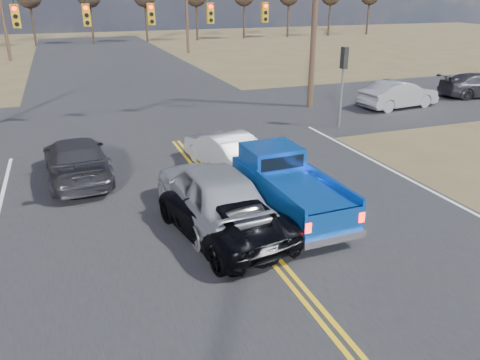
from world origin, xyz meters
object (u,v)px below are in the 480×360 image
object	(u,v)px
white_car_queue	(224,150)
cross_car_east_near	(399,94)
pickup_truck	(287,187)
black_suv	(222,212)
silver_suv	(212,192)
dgrey_car_queue	(76,159)
cross_car_east_far	(479,85)

from	to	relation	value
white_car_queue	cross_car_east_near	world-z (taller)	cross_car_east_near
pickup_truck	cross_car_east_near	size ratio (longest dim) A/B	1.03
black_suv	white_car_queue	xyz separation A→B (m)	(1.77, 5.00, 0.04)
silver_suv	black_suv	size ratio (longest dim) A/B	1.08
dgrey_car_queue	cross_car_east_near	xyz separation A→B (m)	(18.01, 5.14, 0.05)
pickup_truck	cross_car_east_near	bearing A→B (deg)	38.91
pickup_truck	cross_car_east_near	xyz separation A→B (m)	(12.23, 10.45, -0.10)
dgrey_car_queue	pickup_truck	bearing A→B (deg)	134.52
white_car_queue	dgrey_car_queue	world-z (taller)	dgrey_car_queue
pickup_truck	white_car_queue	distance (m)	4.49
silver_suv	cross_car_east_far	bearing A→B (deg)	-156.70
pickup_truck	dgrey_car_queue	distance (m)	7.85
black_suv	white_car_queue	world-z (taller)	white_car_queue
pickup_truck	white_car_queue	size ratio (longest dim) A/B	1.13
white_car_queue	cross_car_east_near	bearing A→B (deg)	-163.35
white_car_queue	cross_car_east_far	bearing A→B (deg)	-169.60
dgrey_car_queue	cross_car_east_far	world-z (taller)	dgrey_car_queue
pickup_truck	cross_car_east_far	xyz separation A→B (m)	(19.05, 11.19, -0.15)
pickup_truck	dgrey_car_queue	bearing A→B (deg)	135.81
white_car_queue	dgrey_car_queue	distance (m)	5.37
black_suv	white_car_queue	bearing A→B (deg)	-119.44
silver_suv	black_suv	bearing A→B (deg)	86.43
black_suv	cross_car_east_near	xyz separation A→B (m)	(14.48, 10.99, 0.11)
white_car_queue	dgrey_car_queue	xyz separation A→B (m)	(-5.31, 0.85, 0.03)
pickup_truck	cross_car_east_far	bearing A→B (deg)	28.80
pickup_truck	black_suv	size ratio (longest dim) A/B	1.00
cross_car_east_near	cross_car_east_far	xyz separation A→B (m)	(6.82, 0.73, -0.05)
silver_suv	dgrey_car_queue	distance (m)	6.05
white_car_queue	cross_car_east_far	size ratio (longest dim) A/B	0.85
dgrey_car_queue	cross_car_east_far	size ratio (longest dim) A/B	1.00
pickup_truck	dgrey_car_queue	world-z (taller)	pickup_truck
dgrey_car_queue	cross_car_east_near	bearing A→B (deg)	-166.97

